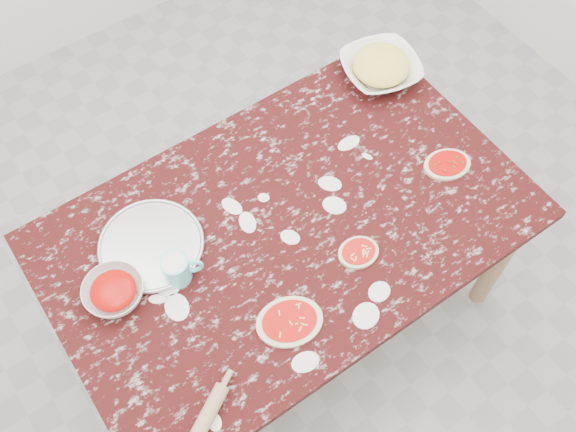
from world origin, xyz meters
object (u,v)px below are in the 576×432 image
Objects in this scene: worktable at (288,236)px; sauce_bowl at (114,292)px; pizza_tray at (151,246)px; flour_mug at (177,269)px; cheese_bowl at (380,69)px; rolling_pin at (204,422)px.

worktable is 8.35× the size of sauce_bowl.
flour_mug is at bearing -81.07° from pizza_tray.
cheese_bowl reaches higher than worktable.
flour_mug reaches higher than pizza_tray.
pizza_tray is at bearing 156.19° from worktable.
worktable is 0.76m from cheese_bowl.
pizza_tray is 1.77× the size of sauce_bowl.
flour_mug is (-0.39, 0.04, 0.14)m from worktable.
pizza_tray is 0.15m from flour_mug.
flour_mug is at bearing -164.03° from cheese_bowl.
sauce_bowl reaches higher than worktable.
sauce_bowl is 1.28m from cheese_bowl.
sauce_bowl is at bearing 93.14° from rolling_pin.
worktable is 12.66× the size of flour_mug.
pizza_tray reaches higher than worktable.
rolling_pin is at bearing -86.86° from sauce_bowl.
sauce_bowl reaches higher than rolling_pin.
cheese_bowl is at bearing 8.28° from pizza_tray.
worktable is 5.52× the size of cheese_bowl.
worktable is 0.42m from flour_mug.
cheese_bowl reaches higher than pizza_tray.
pizza_tray is 1.54× the size of rolling_pin.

